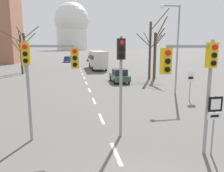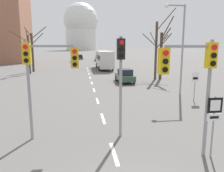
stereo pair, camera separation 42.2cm
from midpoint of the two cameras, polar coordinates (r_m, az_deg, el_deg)
The scene contains 26 objects.
lane_stripe_0 at distance 9.45m, azimuth 1.88°, elevation -17.20°, with size 0.16×2.00×0.01m, color silver.
lane_stripe_1 at distance 13.56m, azimuth -1.46°, elevation -8.48°, with size 0.16×2.00×0.01m, color silver.
lane_stripe_2 at distance 17.86m, azimuth -3.15°, elevation -3.86°, with size 0.16×2.00×0.01m, color silver.
lane_stripe_3 at distance 22.23m, azimuth -4.18°, elevation -1.05°, with size 0.16×2.00×0.01m, color silver.
lane_stripe_4 at distance 26.65m, azimuth -4.86°, elevation 0.83°, with size 0.16×2.00×0.01m, color silver.
lane_stripe_5 at distance 31.09m, azimuth -5.35°, elevation 2.18°, with size 0.16×2.00×0.01m, color silver.
lane_stripe_6 at distance 35.55m, azimuth -5.71°, elevation 3.19°, with size 0.16×2.00×0.01m, color silver.
lane_stripe_7 at distance 40.02m, azimuth -6.00°, elevation 3.97°, with size 0.16×2.00×0.01m, color silver.
lane_stripe_8 at distance 44.49m, azimuth -6.23°, elevation 4.60°, with size 0.16×2.00×0.01m, color silver.
traffic_signal_near_right at distance 8.84m, azimuth 21.88°, elevation 3.92°, with size 2.22×0.34×4.62m.
traffic_signal_near_left at distance 10.39m, azimuth -16.05°, elevation 5.19°, with size 2.48×0.34×4.63m.
traffic_signal_centre_tall at distance 10.25m, azimuth 3.50°, elevation 4.72°, with size 0.36×0.34×4.83m.
route_sign_post at distance 9.49m, azimuth 26.28°, elevation -7.12°, with size 0.60×0.08×2.49m.
speed_limit_sign at distance 18.71m, azimuth 21.50°, elevation 1.14°, with size 0.60×0.08×2.40m.
street_lamp_right at distance 20.62m, azimuth 17.77°, elevation 11.20°, with size 1.90×0.36×7.93m.
sedan_near_left at distance 76.43m, azimuth -8.11°, elevation 7.53°, with size 1.68×4.17×1.65m.
sedan_near_right at distance 26.90m, azimuth 3.82°, elevation 2.69°, with size 1.91×4.21×1.66m.
sedan_mid_centre at distance 63.47m, azimuth -9.50°, elevation 6.95°, with size 1.87×4.30×1.61m.
sedan_far_left at distance 55.59m, azimuth -2.70°, elevation 6.63°, with size 1.78×3.82×1.66m.
sedan_far_right at distance 67.01m, azimuth -3.52°, elevation 7.25°, with size 1.80×3.91×1.65m.
city_bus at distance 42.87m, azimuth -1.78°, elevation 7.18°, with size 2.66×10.80×3.48m.
bare_tree_left_near at distance 40.71m, azimuth -19.69°, elevation 8.78°, with size 3.86×1.84×7.78m.
bare_tree_right_near at distance 29.80m, azimuth 11.90°, elevation 9.73°, with size 3.91×5.38×9.31m.
bare_tree_left_far at distance 37.46m, azimuth -20.80°, elevation 8.28°, with size 2.92×4.16×6.88m.
bare_tree_right_far at distance 30.10m, azimuth 13.23°, elevation 8.32°, with size 1.76×1.94×8.17m.
capitol_dome at distance 258.15m, azimuth -8.08°, elevation 15.08°, with size 38.33×38.33×54.14m.
Camera 2 is at (-1.27, -4.59, 4.36)m, focal length 35.00 mm.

